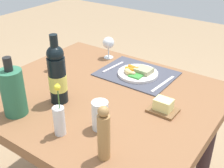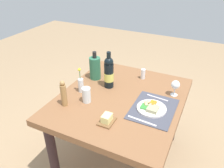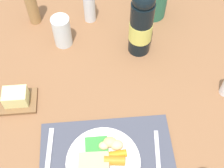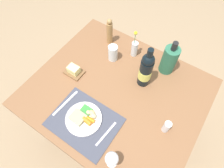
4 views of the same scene
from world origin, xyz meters
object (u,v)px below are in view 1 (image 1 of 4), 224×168
object	(u,v)px
salt_shaker	(52,62)
cooler_bottle	(13,92)
fork	(163,84)
knife	(113,67)
water_tumbler	(100,117)
dinner_plate	(138,73)
wine_glass	(108,43)
wine_bottle	(57,75)
butter_dish	(163,107)
flower_vase	(59,119)
pepper_mill	(104,134)
dining_table	(99,110)

from	to	relation	value
salt_shaker	cooler_bottle	xyz separation A→B (m)	(-0.19, 0.41, 0.06)
fork	salt_shaker	world-z (taller)	salt_shaker
knife	water_tumbler	world-z (taller)	water_tumbler
dinner_plate	fork	bearing A→B (deg)	174.18
water_tumbler	wine_glass	bearing A→B (deg)	-56.67
dinner_plate	knife	world-z (taller)	dinner_plate
cooler_bottle	knife	bearing A→B (deg)	-97.58
fork	cooler_bottle	size ratio (longest dim) A/B	0.80
salt_shaker	water_tumbler	world-z (taller)	water_tumbler
wine_glass	water_tumbler	bearing A→B (deg)	123.33
dinner_plate	wine_bottle	world-z (taller)	wine_bottle
water_tumbler	wine_bottle	distance (m)	0.31
wine_glass	butter_dish	world-z (taller)	wine_glass
wine_glass	cooler_bottle	bearing A→B (deg)	92.41
wine_bottle	wine_glass	size ratio (longest dim) A/B	2.42
butter_dish	knife	bearing A→B (deg)	-28.40
flower_vase	cooler_bottle	size ratio (longest dim) A/B	0.85
wine_bottle	fork	bearing A→B (deg)	-128.08
butter_dish	dinner_plate	bearing A→B (deg)	-40.77
cooler_bottle	wine_glass	distance (m)	0.75
knife	flower_vase	xyz separation A→B (m)	(-0.18, 0.63, 0.07)
water_tumbler	flower_vase	bearing A→B (deg)	48.30
butter_dish	cooler_bottle	bearing A→B (deg)	36.57
butter_dish	salt_shaker	bearing A→B (deg)	-1.52
pepper_mill	butter_dish	size ratio (longest dim) A/B	1.70
dining_table	knife	world-z (taller)	knife
pepper_mill	flower_vase	bearing A→B (deg)	-2.00
cooler_bottle	butter_dish	size ratio (longest dim) A/B	2.10
wine_glass	butter_dish	bearing A→B (deg)	147.86
dining_table	dinner_plate	distance (m)	0.31
knife	pepper_mill	xyz separation A→B (m)	(-0.41, 0.64, 0.10)
knife	water_tumbler	bearing A→B (deg)	125.44
pepper_mill	dining_table	bearing A→B (deg)	-50.01
wine_bottle	cooler_bottle	xyz separation A→B (m)	(0.08, 0.19, -0.03)
water_tumbler	wine_glass	distance (m)	0.74
dining_table	wine_glass	world-z (taller)	wine_glass
wine_bottle	butter_dish	distance (m)	0.51
knife	wine_bottle	distance (m)	0.47
fork	pepper_mill	size ratio (longest dim) A/B	0.99
fork	knife	distance (m)	0.34
dining_table	wine_bottle	distance (m)	0.32
knife	cooler_bottle	size ratio (longest dim) A/B	0.66
butter_dish	wine_bottle	bearing A→B (deg)	24.76
salt_shaker	wine_bottle	world-z (taller)	wine_bottle
flower_vase	knife	bearing A→B (deg)	-73.98
knife	pepper_mill	world-z (taller)	pepper_mill
water_tumbler	butter_dish	world-z (taller)	water_tumbler
dinner_plate	knife	xyz separation A→B (m)	(0.17, -0.00, -0.01)
knife	butter_dish	world-z (taller)	butter_dish
knife	pepper_mill	bearing A→B (deg)	128.25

